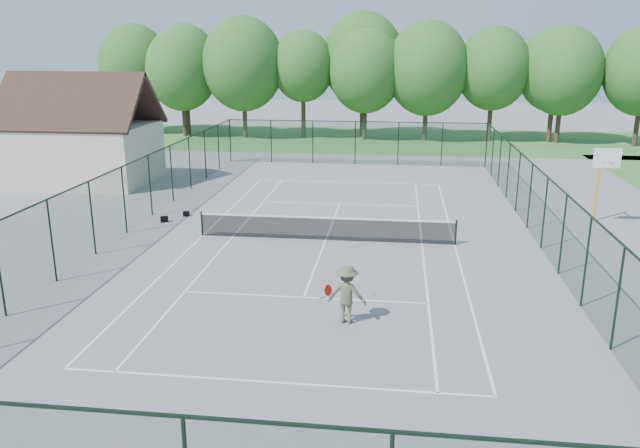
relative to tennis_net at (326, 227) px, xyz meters
The scene contains 11 objects.
ground 0.58m from the tennis_net, ahead, with size 140.00×140.00×0.00m, color gray.
grass_far 30.01m from the tennis_net, 90.00° to the left, with size 80.00×16.00×0.01m, color #458239.
court_lines 0.57m from the tennis_net, ahead, with size 11.05×23.85×0.01m.
tennis_net is the anchor object (origin of this frame).
fence_enclosure 0.98m from the tennis_net, ahead, with size 18.05×36.05×3.02m.
utility_building 19.04m from the tennis_net, 147.99° to the left, with size 8.60×6.27×6.63m.
tree_line_far 30.48m from the tennis_net, 90.00° to the left, with size 39.40×6.40×9.70m.
basketball_goal 13.19m from the tennis_net, 18.41° to the left, with size 1.20×1.43×3.65m.
sports_bag_a 8.20m from the tennis_net, 166.60° to the left, with size 0.35×0.21×0.28m, color black.
sports_bag_b 7.90m from the tennis_net, 157.23° to the left, with size 0.31×0.19×0.24m, color black.
tennis_player 8.29m from the tennis_net, 79.01° to the right, with size 1.70×0.95×1.83m.
Camera 1 is at (2.93, -25.52, 8.13)m, focal length 35.00 mm.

